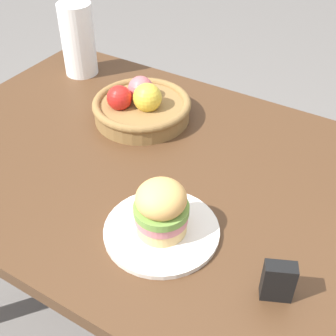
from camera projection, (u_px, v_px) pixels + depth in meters
name	position (u px, v px, depth m)	size (l,w,h in m)	color
ground_plane	(166.00, 326.00, 1.65)	(8.00, 8.00, 0.00)	slate
dining_table	(165.00, 196.00, 1.24)	(1.40, 0.90, 0.75)	#4C301C
plate	(162.00, 231.00, 1.00)	(0.26, 0.26, 0.01)	silver
sandwich	(161.00, 208.00, 0.95)	(0.12, 0.12, 0.13)	#E5BC75
fruit_basket	(141.00, 106.00, 1.33)	(0.29, 0.29, 0.12)	olive
paper_towel_roll	(78.00, 40.00, 1.50)	(0.11, 0.11, 0.24)	white
napkin_holder	(278.00, 281.00, 0.85)	(0.06, 0.03, 0.09)	black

